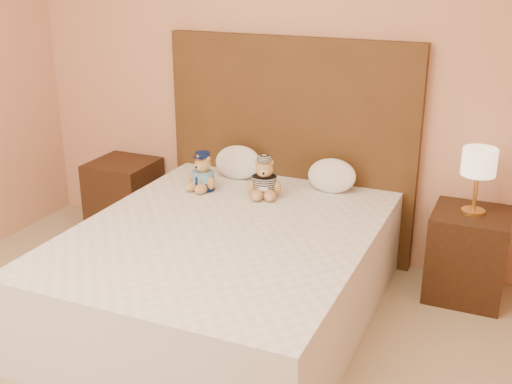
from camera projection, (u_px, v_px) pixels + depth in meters
room_walls at (137, 5)px, 2.52m from camera, size 4.04×4.52×2.72m
bed at (226, 272)px, 3.70m from camera, size 1.60×2.00×0.55m
headboard at (290, 148)px, 4.40m from camera, size 1.75×0.08×1.50m
nightstand_left at (124, 196)px, 4.85m from camera, size 0.45×0.45×0.55m
nightstand_right at (468, 254)px, 3.91m from camera, size 0.45×0.45×0.55m
lamp at (479, 165)px, 3.71m from camera, size 0.20×0.20×0.40m
teddy_police at (203, 171)px, 4.15m from camera, size 0.26×0.25×0.25m
teddy_prisoner at (264, 178)px, 4.03m from camera, size 0.29×0.28×0.26m
pillow_left at (238, 161)px, 4.39m from camera, size 0.34×0.22×0.24m
pillow_right at (332, 174)px, 4.14m from camera, size 0.32×0.21×0.23m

